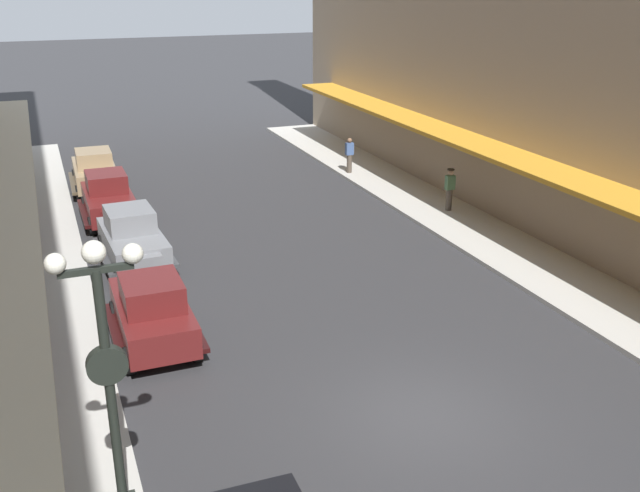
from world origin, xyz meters
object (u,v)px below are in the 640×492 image
at_px(parked_car_4, 152,309).
at_px(parked_car_1, 95,170).
at_px(parked_car_0, 108,197).
at_px(lamp_post_with_clock, 109,380).
at_px(parked_car_2, 133,237).
at_px(pedestrian_0, 349,155).
at_px(pedestrian_1, 450,189).

bearing_deg(parked_car_4, parked_car_1, 90.10).
relative_size(parked_car_0, parked_car_1, 1.00).
bearing_deg(parked_car_1, parked_car_0, -88.77).
height_order(parked_car_1, parked_car_4, same).
distance_m(parked_car_1, lamp_post_with_clock, 21.74).
xyz_separation_m(parked_car_1, parked_car_2, (0.32, -9.29, 0.00)).
distance_m(parked_car_2, pedestrian_0, 13.31).
height_order(parked_car_0, lamp_post_with_clock, lamp_post_with_clock).
bearing_deg(pedestrian_1, parked_car_2, -176.13).
relative_size(parked_car_0, pedestrian_0, 2.60).
xyz_separation_m(parked_car_4, pedestrian_0, (11.27, 13.18, 0.05)).
bearing_deg(parked_car_4, lamp_post_with_clock, -103.46).
height_order(parked_car_0, parked_car_2, same).
xyz_separation_m(lamp_post_with_clock, pedestrian_0, (12.86, 19.83, -2.00)).
xyz_separation_m(parked_car_2, parked_car_4, (-0.29, -5.65, 0.00)).
bearing_deg(lamp_post_with_clock, parked_car_0, 84.48).
bearing_deg(parked_car_1, parked_car_2, -88.02).
relative_size(parked_car_2, pedestrian_0, 2.63).
height_order(parked_car_2, lamp_post_with_clock, lamp_post_with_clock).
distance_m(parked_car_1, parked_car_4, 14.94).
bearing_deg(pedestrian_1, pedestrian_0, 101.30).
bearing_deg(parked_car_4, pedestrian_0, 49.49).
bearing_deg(parked_car_0, parked_car_4, -90.37).
height_order(parked_car_4, pedestrian_0, parked_car_4).
height_order(parked_car_4, pedestrian_1, parked_car_4).
xyz_separation_m(parked_car_0, pedestrian_0, (11.20, 2.67, 0.05)).
distance_m(parked_car_0, pedestrian_0, 11.51).
relative_size(parked_car_4, pedestrian_0, 2.60).
height_order(parked_car_0, pedestrian_1, parked_car_0).
bearing_deg(pedestrian_0, parked_car_0, -166.58).
height_order(lamp_post_with_clock, pedestrian_1, lamp_post_with_clock).
relative_size(parked_car_2, parked_car_4, 1.01).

